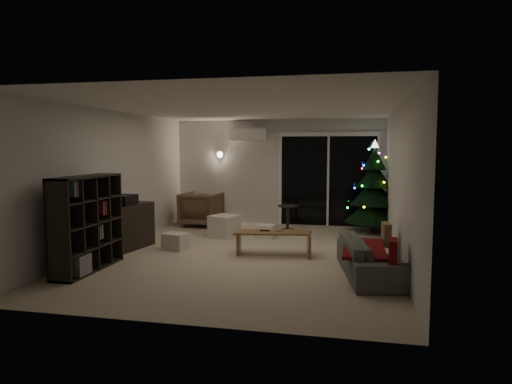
% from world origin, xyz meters
% --- Properties ---
extents(room, '(6.50, 7.51, 2.60)m').
position_xyz_m(room, '(0.46, 1.49, 1.02)').
color(room, beige).
rests_on(room, ground).
extents(bookshelf, '(0.84, 1.45, 1.42)m').
position_xyz_m(bookshelf, '(-2.25, -1.53, 0.71)').
color(bookshelf, black).
rests_on(bookshelf, floor).
extents(media_cabinet, '(0.70, 1.37, 0.82)m').
position_xyz_m(media_cabinet, '(-2.25, -0.18, 0.41)').
color(media_cabinet, black).
rests_on(media_cabinet, floor).
extents(stereo, '(0.41, 0.49, 0.17)m').
position_xyz_m(stereo, '(-2.25, -0.18, 0.90)').
color(stereo, black).
rests_on(stereo, media_cabinet).
extents(armchair, '(0.91, 0.94, 0.80)m').
position_xyz_m(armchair, '(-1.70, 2.55, 0.40)').
color(armchair, brown).
rests_on(armchair, floor).
extents(ottoman, '(0.64, 0.64, 0.45)m').
position_xyz_m(ottoman, '(-0.80, 1.37, 0.22)').
color(ottoman, beige).
rests_on(ottoman, floor).
extents(cardboard_box_a, '(0.48, 0.41, 0.30)m').
position_xyz_m(cardboard_box_a, '(-1.34, 0.06, 0.15)').
color(cardboard_box_a, white).
rests_on(cardboard_box_a, floor).
extents(cardboard_box_b, '(0.42, 0.33, 0.27)m').
position_xyz_m(cardboard_box_b, '(0.05, 1.44, 0.14)').
color(cardboard_box_b, white).
rests_on(cardboard_box_b, floor).
extents(side_table, '(0.46, 0.46, 0.56)m').
position_xyz_m(side_table, '(0.36, 2.43, 0.28)').
color(side_table, black).
rests_on(side_table, floor).
extents(floor_lamp, '(0.27, 0.27, 1.69)m').
position_xyz_m(floor_lamp, '(-1.45, 3.30, 0.85)').
color(floor_lamp, black).
rests_on(floor_lamp, floor).
extents(sofa, '(1.02, 1.95, 0.54)m').
position_xyz_m(sofa, '(2.05, -0.96, 0.27)').
color(sofa, '#4C5049').
rests_on(sofa, floor).
extents(sofa_throw, '(0.58, 1.34, 0.04)m').
position_xyz_m(sofa_throw, '(1.95, -0.96, 0.39)').
color(sofa_throw, maroon).
rests_on(sofa_throw, sofa).
extents(cushion_a, '(0.14, 0.36, 0.36)m').
position_xyz_m(cushion_a, '(2.30, -0.31, 0.49)').
color(cushion_a, olive).
rests_on(cushion_a, sofa).
extents(cushion_b, '(0.13, 0.36, 0.36)m').
position_xyz_m(cushion_b, '(2.30, -1.61, 0.49)').
color(cushion_b, maroon).
rests_on(cushion_b, sofa).
extents(coffee_table, '(1.34, 0.64, 0.41)m').
position_xyz_m(coffee_table, '(0.47, 0.01, 0.20)').
color(coffee_table, olive).
rests_on(coffee_table, floor).
extents(remote_a, '(0.16, 0.05, 0.02)m').
position_xyz_m(remote_a, '(0.32, 0.01, 0.42)').
color(remote_a, black).
rests_on(remote_a, coffee_table).
extents(remote_b, '(0.16, 0.09, 0.02)m').
position_xyz_m(remote_b, '(0.57, 0.06, 0.42)').
color(remote_b, slate).
rests_on(remote_b, coffee_table).
extents(christmas_tree, '(1.50, 1.50, 2.00)m').
position_xyz_m(christmas_tree, '(2.22, 2.56, 1.00)').
color(christmas_tree, black).
rests_on(christmas_tree, floor).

